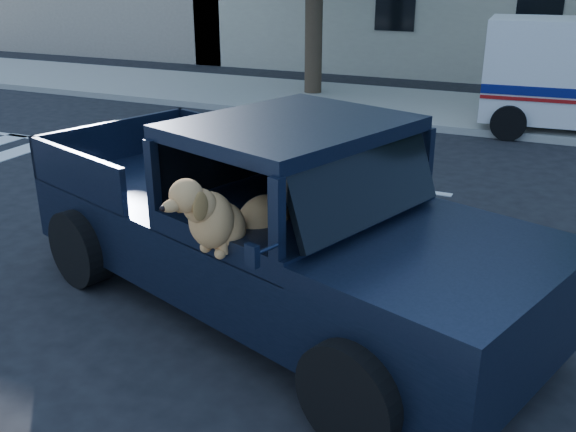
# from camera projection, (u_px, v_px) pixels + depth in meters

# --- Properties ---
(ground) EXTENTS (120.00, 120.00, 0.00)m
(ground) POSITION_uv_depth(u_px,v_px,m) (318.00, 280.00, 7.02)
(ground) COLOR black
(ground) RESTS_ON ground
(far_sidewalk) EXTENTS (60.00, 4.00, 0.15)m
(far_sidewalk) POSITION_uv_depth(u_px,v_px,m) (466.00, 111.00, 14.80)
(far_sidewalk) COLOR gray
(far_sidewalk) RESTS_ON ground
(lane_stripes) EXTENTS (21.60, 0.14, 0.01)m
(lane_stripes) POSITION_uv_depth(u_px,v_px,m) (537.00, 207.00, 9.13)
(lane_stripes) COLOR silver
(lane_stripes) RESTS_ON ground
(pickup_truck) EXTENTS (5.81, 3.73, 1.94)m
(pickup_truck) POSITION_uv_depth(u_px,v_px,m) (264.00, 244.00, 6.32)
(pickup_truck) COLOR black
(pickup_truck) RESTS_ON ground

